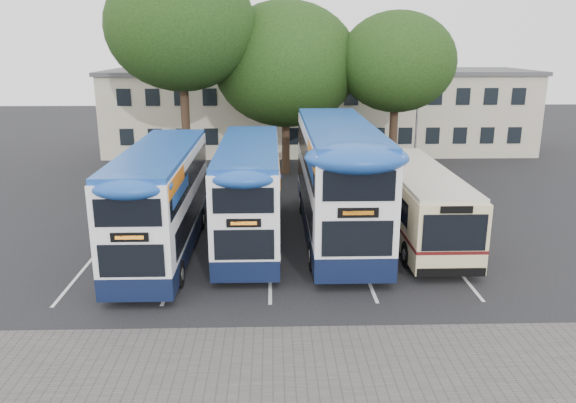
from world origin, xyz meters
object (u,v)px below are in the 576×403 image
(tree_mid, at_px, (286,64))
(bus_dd_left, at_px, (162,197))
(tree_left, at_px, (181,27))
(tree_right, at_px, (397,62))
(bus_single, at_px, (417,198))
(bus_dd_mid, at_px, (250,188))
(lamp_post, at_px, (419,92))
(bus_dd_right, at_px, (337,175))

(tree_mid, distance_m, bus_dd_left, 15.76)
(tree_left, distance_m, tree_right, 12.68)
(tree_right, relative_size, bus_dd_left, 0.98)
(bus_dd_left, xyz_separation_m, bus_single, (10.60, 1.72, -0.63))
(bus_dd_mid, bearing_deg, bus_dd_left, -158.67)
(tree_left, relative_size, tree_right, 1.26)
(lamp_post, relative_size, tree_mid, 0.84)
(tree_mid, relative_size, bus_dd_right, 0.91)
(bus_single, bearing_deg, lamp_post, 76.19)
(tree_mid, distance_m, bus_dd_right, 13.08)
(tree_left, xyz_separation_m, bus_dd_right, (7.87, -9.92, -6.33))
(bus_dd_left, relative_size, bus_single, 1.01)
(bus_dd_mid, bearing_deg, lamp_post, 53.42)
(lamp_post, xyz_separation_m, tree_mid, (-8.76, -1.47, 1.81))
(tree_right, relative_size, bus_dd_mid, 0.99)
(tree_left, bearing_deg, bus_dd_left, -86.53)
(tree_mid, bearing_deg, bus_dd_right, -81.17)
(tree_mid, height_order, tree_right, tree_mid)
(lamp_post, relative_size, bus_single, 0.89)
(bus_dd_right, bearing_deg, bus_dd_mid, -171.46)
(lamp_post, relative_size, tree_right, 0.90)
(bus_dd_left, bearing_deg, bus_dd_mid, 21.33)
(tree_mid, xyz_separation_m, bus_dd_left, (-5.25, -14.15, -4.55))
(bus_dd_mid, bearing_deg, tree_left, 111.50)
(tree_mid, bearing_deg, bus_dd_mid, -98.17)
(bus_dd_left, bearing_deg, tree_mid, 69.63)
(tree_left, relative_size, bus_dd_mid, 1.25)
(bus_dd_left, xyz_separation_m, bus_dd_right, (7.15, 1.89, 0.37))
(bus_dd_right, bearing_deg, bus_dd_left, -165.17)
(lamp_post, xyz_separation_m, tree_left, (-14.73, -3.81, 3.96))
(tree_mid, relative_size, tree_right, 1.07)
(lamp_post, xyz_separation_m, tree_right, (-2.22, -3.08, 1.99))
(tree_left, xyz_separation_m, bus_single, (11.31, -10.10, -7.33))
(bus_dd_mid, distance_m, bus_dd_right, 3.80)
(tree_mid, bearing_deg, bus_dd_left, -110.37)
(tree_left, distance_m, bus_dd_mid, 13.12)
(tree_left, height_order, bus_dd_left, tree_left)
(lamp_post, height_order, bus_single, lamp_post)
(tree_left, distance_m, bus_dd_left, 13.60)
(tree_right, height_order, bus_dd_right, tree_right)
(tree_right, bearing_deg, lamp_post, 54.21)
(lamp_post, bearing_deg, tree_right, -125.79)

